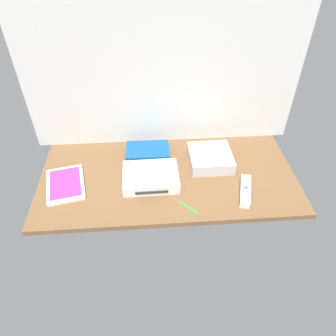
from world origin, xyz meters
TOP-DOWN VIEW (x-y plane):
  - ground_plane at (0.00, 0.00)cm, footprint 100.00×48.00cm
  - back_wall at (0.00, 24.60)cm, footprint 110.00×1.20cm
  - game_console at (-6.83, -2.71)cm, footprint 21.20×16.71cm
  - mini_computer at (17.80, 6.65)cm, footprint 17.23×17.23cm
  - game_case at (-39.21, -2.73)cm, footprint 17.12×21.33cm
  - network_router at (-7.55, 13.67)cm, footprint 18.15×12.56cm
  - remote_wand at (27.61, -12.01)cm, footprint 7.46×15.22cm
  - stylus_pen at (6.07, -17.32)cm, footprint 6.76×6.96cm

SIDE VIEW (x-z plane):
  - ground_plane at x=0.00cm, z-range -2.00..0.00cm
  - stylus_pen at x=6.07cm, z-range 0.00..0.70cm
  - game_case at x=-39.21cm, z-range -0.02..1.54cm
  - remote_wand at x=27.61cm, z-range -0.19..3.21cm
  - network_router at x=-7.55cm, z-range 0.00..3.40cm
  - game_console at x=-6.83cm, z-range 0.00..4.40cm
  - mini_computer at x=17.80cm, z-range -0.01..5.29cm
  - back_wall at x=0.00cm, z-range 0.00..64.00cm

